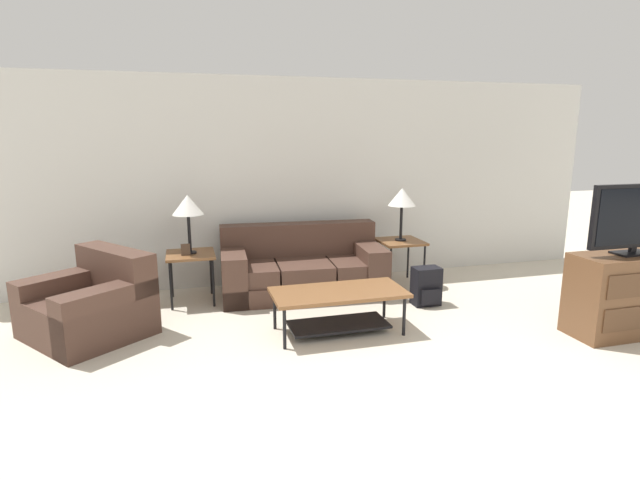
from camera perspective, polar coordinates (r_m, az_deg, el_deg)
wall_back at (r=6.48m, az=-2.53°, el=6.64°), size 8.46×0.06×2.60m
couch at (r=6.07m, az=-2.05°, el=-3.38°), size 1.98×1.02×0.82m
armchair at (r=5.34m, az=-24.73°, el=-6.88°), size 1.37×1.39×0.80m
coffee_table at (r=4.89m, az=2.13°, el=-7.03°), size 1.29×0.61×0.43m
side_table_left at (r=5.88m, az=-14.56°, el=-2.01°), size 0.54×0.55×0.58m
side_table_right at (r=6.45m, az=9.16°, el=-0.53°), size 0.54×0.55×0.58m
table_lamp_left at (r=5.77m, az=-14.88°, el=3.78°), size 0.35×0.35×0.67m
table_lamp_right at (r=6.35m, az=9.35°, el=4.76°), size 0.35×0.35×0.67m
tv_console at (r=5.68m, az=31.62°, el=-5.29°), size 1.10×0.48×0.79m
television at (r=5.52m, az=32.48°, el=2.18°), size 1.02×0.20×0.67m
backpack at (r=5.81m, az=12.06°, el=-5.23°), size 0.31×0.28×0.44m
picture_frame at (r=5.78m, az=-15.11°, el=-1.06°), size 0.10×0.04×0.13m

